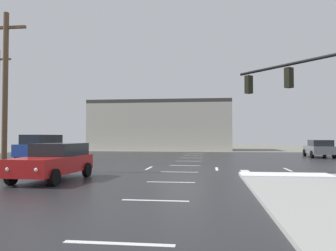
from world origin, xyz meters
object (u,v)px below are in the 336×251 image
object	(u,v)px
sedan_red	(55,161)
utility_pole_mid	(5,88)
sedan_grey	(319,148)
traffic_signal_mast	(306,92)
suv_blue	(42,147)

from	to	relation	value
sedan_red	utility_pole_mid	size ratio (longest dim) A/B	0.54
sedan_red	sedan_grey	bearing A→B (deg)	140.13
traffic_signal_mast	sedan_red	distance (m)	11.50
traffic_signal_mast	sedan_grey	bearing A→B (deg)	-59.36
utility_pole_mid	suv_blue	bearing A→B (deg)	107.05
sedan_red	suv_blue	bearing A→B (deg)	-147.48
traffic_signal_mast	suv_blue	world-z (taller)	traffic_signal_mast
utility_pole_mid	traffic_signal_mast	bearing A→B (deg)	-3.35
utility_pole_mid	sedan_grey	bearing A→B (deg)	37.13
traffic_signal_mast	sedan_red	size ratio (longest dim) A/B	1.20
traffic_signal_mast	sedan_red	xyz separation A→B (m)	(-10.97, -1.62, -3.04)
suv_blue	sedan_grey	size ratio (longest dim) A/B	1.08
sedan_red	utility_pole_mid	world-z (taller)	utility_pole_mid
sedan_red	utility_pole_mid	xyz separation A→B (m)	(-3.99, 2.50, 3.59)
traffic_signal_mast	sedan_grey	size ratio (longest dim) A/B	1.20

